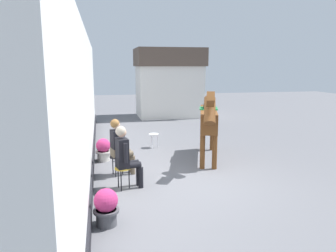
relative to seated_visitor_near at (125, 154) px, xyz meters
name	(u,v)px	position (x,y,z in m)	size (l,w,h in m)	color
ground_plane	(169,147)	(1.66, 3.37, -0.78)	(40.00, 40.00, 0.00)	slate
pub_facade_wall	(84,109)	(-0.88, 1.87, 0.76)	(0.34, 14.00, 3.40)	white
distant_cottage	(169,82)	(3.06, 9.93, 1.02)	(3.40, 2.60, 3.50)	silver
seated_visitor_near	(125,154)	(0.00, 0.00, 0.00)	(0.61, 0.48, 1.39)	gold
seated_visitor_far	(119,144)	(-0.07, 0.93, 0.00)	(0.61, 0.48, 1.39)	black
saddled_horse_center	(208,119)	(2.46, 1.76, 0.38)	(1.17, 2.90, 2.06)	brown
flower_planter_nearest	(106,206)	(-0.45, -1.60, -0.44)	(0.43, 0.43, 0.64)	#4C4C51
flower_planter_farthest	(103,149)	(-0.44, 2.23, -0.44)	(0.43, 0.43, 0.64)	beige
spare_stool_white	(154,136)	(1.18, 3.43, -0.38)	(0.32, 0.32, 0.46)	white
satchel_bag	(121,157)	(0.05, 2.13, -0.68)	(0.28, 0.12, 0.20)	black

